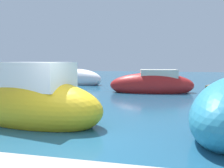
# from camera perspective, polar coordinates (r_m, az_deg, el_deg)

# --- Properties ---
(ground) EXTENTS (80.00, 80.00, 0.00)m
(ground) POSITION_cam_1_polar(r_m,az_deg,el_deg) (6.35, -11.44, -13.78)
(ground) COLOR #1E5170
(moored_boat_0) EXTENTS (3.12, 3.45, 1.02)m
(moored_boat_0) POSITION_cam_1_polar(r_m,az_deg,el_deg) (21.19, -23.42, 0.33)
(moored_boat_0) COLOR gold
(moored_boat_0) RESTS_ON ground
(moored_boat_1) EXTENTS (5.77, 2.61, 1.89)m
(moored_boat_1) POSITION_cam_1_polar(r_m,az_deg,el_deg) (15.81, 9.77, -0.12)
(moored_boat_1) COLOR #B21E1E
(moored_boat_1) RESTS_ON ground
(moored_boat_2) EXTENTS (5.93, 3.20, 2.50)m
(moored_boat_2) POSITION_cam_1_polar(r_m,az_deg,el_deg) (8.56, -19.39, -4.37)
(moored_boat_2) COLOR gold
(moored_boat_2) RESTS_ON ground
(moored_boat_6) EXTENTS (5.41, 3.55, 1.75)m
(moored_boat_6) POSITION_cam_1_polar(r_m,az_deg,el_deg) (21.33, -8.37, 1.32)
(moored_boat_6) COLOR white
(moored_boat_6) RESTS_ON ground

